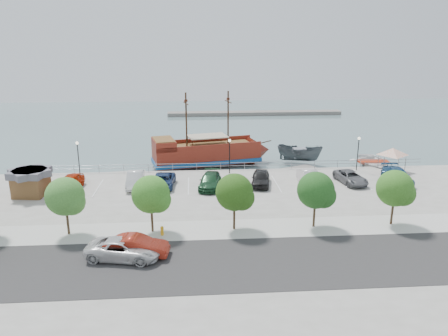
{
  "coord_description": "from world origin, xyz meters",
  "views": [
    {
      "loc": [
        -4.41,
        -44.58,
        15.78
      ],
      "look_at": [
        -1.0,
        2.0,
        2.0
      ],
      "focal_mm": 35.0,
      "sensor_mm": 36.0,
      "label": 1
    }
  ],
  "objects": [
    {
      "name": "lamp_post_right",
      "position": [
        16.0,
        6.5,
        2.94
      ],
      "size": [
        0.36,
        0.36,
        4.28
      ],
      "color": "black",
      "rests_on": "land_slab"
    },
    {
      "name": "parked_car_h",
      "position": [
        18.84,
        1.41,
        0.82
      ],
      "size": [
        2.69,
        5.79,
        1.64
      ],
      "primitive_type": "imported",
      "rotation": [
        0.0,
        0.0,
        -0.07
      ],
      "color": "navy",
      "rests_on": "land_slab"
    },
    {
      "name": "fire_hydrant",
      "position": [
        -7.14,
        -10.8,
        0.45
      ],
      "size": [
        0.29,
        0.29,
        0.83
      ],
      "rotation": [
        0.0,
        0.0,
        0.43
      ],
      "color": "orange",
      "rests_on": "sidewalk"
    },
    {
      "name": "pirate_ship",
      "position": [
        -1.42,
        13.6,
        0.78
      ],
      "size": [
        17.16,
        8.11,
        10.63
      ],
      "rotation": [
        0.0,
        0.0,
        0.23
      ],
      "color": "maroon",
      "rests_on": "ground"
    },
    {
      "name": "parked_car_b",
      "position": [
        -10.9,
        2.16,
        0.83
      ],
      "size": [
        1.98,
        5.13,
        1.67
      ],
      "primitive_type": "imported",
      "rotation": [
        0.0,
        0.0,
        0.04
      ],
      "color": "silver",
      "rests_on": "land_slab"
    },
    {
      "name": "street_sedan",
      "position": [
        -8.8,
        -14.28,
        0.8
      ],
      "size": [
        5.01,
        2.29,
        1.59
      ],
      "primitive_type": "imported",
      "rotation": [
        0.0,
        0.0,
        1.44
      ],
      "color": "#A22818",
      "rests_on": "street"
    },
    {
      "name": "dock_east",
      "position": [
        17.01,
        9.2,
        -0.81
      ],
      "size": [
        6.73,
        2.49,
        0.38
      ],
      "primitive_type": "cube",
      "rotation": [
        0.0,
        0.0,
        0.09
      ],
      "color": "gray",
      "rests_on": "ground"
    },
    {
      "name": "dock_mid",
      "position": [
        8.12,
        9.2,
        -0.78
      ],
      "size": [
        7.97,
        4.98,
        0.44
      ],
      "primitive_type": "cube",
      "rotation": [
        0.0,
        0.0,
        0.39
      ],
      "color": "gray",
      "rests_on": "ground"
    },
    {
      "name": "parked_car_e",
      "position": [
        3.11,
        1.7,
        0.82
      ],
      "size": [
        2.84,
        5.12,
        1.65
      ],
      "primitive_type": "imported",
      "rotation": [
        0.0,
        0.0,
        -0.19
      ],
      "color": "black",
      "rests_on": "land_slab"
    },
    {
      "name": "parked_car_d",
      "position": [
        -2.61,
        1.22,
        0.77
      ],
      "size": [
        2.97,
        5.57,
        1.54
      ],
      "primitive_type": "imported",
      "rotation": [
        0.0,
        0.0,
        -0.16
      ],
      "color": "#194224",
      "rests_on": "land_slab"
    },
    {
      "name": "street",
      "position": [
        0.0,
        -16.0,
        0.01
      ],
      "size": [
        100.0,
        8.0,
        0.04
      ],
      "primitive_type": "cube",
      "color": "#2C2B2B",
      "rests_on": "land_slab"
    },
    {
      "name": "tree_b",
      "position": [
        -14.85,
        -10.07,
        3.3
      ],
      "size": [
        3.3,
        3.2,
        5.0
      ],
      "color": "#473321",
      "rests_on": "sidewalk"
    },
    {
      "name": "seawall_railing",
      "position": [
        0.0,
        7.8,
        0.53
      ],
      "size": [
        50.0,
        0.06,
        1.0
      ],
      "color": "gray",
      "rests_on": "land_slab"
    },
    {
      "name": "tree_c",
      "position": [
        -7.85,
        -10.07,
        3.3
      ],
      "size": [
        3.3,
        3.2,
        5.0
      ],
      "color": "#473321",
      "rests_on": "sidewalk"
    },
    {
      "name": "parked_car_g",
      "position": [
        13.46,
        1.63,
        0.7
      ],
      "size": [
        3.09,
        5.32,
        1.39
      ],
      "primitive_type": "imported",
      "rotation": [
        0.0,
        0.0,
        0.16
      ],
      "color": "slate",
      "rests_on": "land_slab"
    },
    {
      "name": "shed",
      "position": [
        -21.45,
        0.15,
        1.5
      ],
      "size": [
        3.83,
        3.83,
        2.81
      ],
      "rotation": [
        0.0,
        0.0,
        -0.13
      ],
      "color": "brown",
      "rests_on": "land_slab"
    },
    {
      "name": "parked_car_c",
      "position": [
        -7.78,
        1.86,
        0.7
      ],
      "size": [
        2.73,
        5.21,
        1.4
      ],
      "primitive_type": "imported",
      "rotation": [
        0.0,
        0.0,
        -0.08
      ],
      "color": "navy",
      "rests_on": "land_slab"
    },
    {
      "name": "street_van",
      "position": [
        -9.7,
        -14.64,
        0.78
      ],
      "size": [
        5.98,
        3.59,
        1.55
      ],
      "primitive_type": "imported",
      "rotation": [
        0.0,
        0.0,
        1.38
      ],
      "color": "silver",
      "rests_on": "street"
    },
    {
      "name": "tree_d",
      "position": [
        -0.85,
        -10.07,
        3.3
      ],
      "size": [
        3.3,
        3.2,
        5.0
      ],
      "color": "#473321",
      "rests_on": "sidewalk"
    },
    {
      "name": "lamp_post_mid",
      "position": [
        0.0,
        6.5,
        2.94
      ],
      "size": [
        0.36,
        0.36,
        4.28
      ],
      "color": "black",
      "rests_on": "land_slab"
    },
    {
      "name": "parked_car_f",
      "position": [
        8.66,
        1.22,
        0.82
      ],
      "size": [
        2.14,
        5.12,
        1.64
      ],
      "primitive_type": "imported",
      "rotation": [
        0.0,
        0.0,
        0.08
      ],
      "color": "silver",
      "rests_on": "land_slab"
    },
    {
      "name": "land_slab",
      "position": [
        0.0,
        -21.0,
        -0.6
      ],
      "size": [
        100.0,
        58.0,
        1.2
      ],
      "primitive_type": "cube",
      "color": "gray",
      "rests_on": "ground"
    },
    {
      "name": "sidewalk",
      "position": [
        0.0,
        -10.0,
        0.01
      ],
      "size": [
        100.0,
        4.0,
        0.05
      ],
      "primitive_type": "cube",
      "color": "#BABAB5",
      "rests_on": "land_slab"
    },
    {
      "name": "tree_e",
      "position": [
        6.15,
        -10.07,
        3.3
      ],
      "size": [
        3.3,
        3.2,
        5.0
      ],
      "color": "#473321",
      "rests_on": "sidewalk"
    },
    {
      "name": "ground",
      "position": [
        0.0,
        0.0,
        -1.0
      ],
      "size": [
        160.0,
        160.0,
        0.0
      ],
      "primitive_type": "plane",
      "color": "slate"
    },
    {
      "name": "patrol_boat",
      "position": [
        10.4,
        13.43,
        0.23
      ],
      "size": [
        6.77,
        5.08,
        2.47
      ],
      "primitive_type": "imported",
      "rotation": [
        0.0,
        0.0,
        1.09
      ],
      "color": "#474F53",
      "rests_on": "ground"
    },
    {
      "name": "canopy_tent",
      "position": [
        20.2,
        5.97,
        2.94
      ],
      "size": [
        4.63,
        4.63,
        3.38
      ],
      "rotation": [
        0.0,
        0.0,
        -0.15
      ],
      "color": "slate",
      "rests_on": "land_slab"
    },
    {
      "name": "far_shore",
      "position": [
        10.0,
        55.0,
        -0.6
      ],
      "size": [
        40.0,
        3.0,
        0.8
      ],
      "primitive_type": "cube",
      "color": "slate",
      "rests_on": "ground"
    },
    {
      "name": "speedboat",
      "position": [
        19.62,
        9.98,
        -0.26
      ],
      "size": [
        5.4,
        7.34,
        1.47
      ],
      "primitive_type": "imported",
      "rotation": [
        0.0,
        0.0,
        -0.05
      ],
      "color": "white",
      "rests_on": "ground"
    },
    {
      "name": "tree_f",
      "position": [
        13.15,
        -10.07,
        3.3
      ],
      "size": [
        3.3,
        3.2,
        5.0
      ],
      "color": "#473321",
      "rests_on": "sidewalk"
    },
    {
      "name": "parked_car_a",
      "position": [
        -17.84,
        1.61,
        0.82
      ],
      "size": [
        2.46,
        5.02,
        1.65
      ],
      "primitive_type": "imported",
      "rotation": [
        0.0,
        0.0,
        -0.11
      ],
      "color": "#B32303",
      "rests_on": "land_slab"
    },
    {
      "name": "lamp_post_left",
      "position": [
        -18.0,
        6.5,
        2.94
      ],
      "size": [
        0.36,
        0.36,
        4.28
      ],
      "color": "black",
      "rests_on": "land_slab"
    },
    {
      "name": "dock_west",
      "position": [
        -14.11,
        9.2,
        -0.79
      ],
      "size": [
        7.42,
        3.21,
        0.41
      ],
      "primitive_type": "cube",
      "rotation": [
        0.0,
        0.0,
        0.17
      ],
      "color": "#989794",
      "rests_on": "ground"
    }
  ]
}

